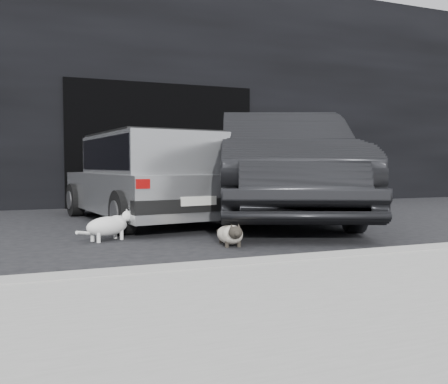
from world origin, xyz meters
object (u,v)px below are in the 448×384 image
object	(u,v)px
silver_hatchback	(148,174)
second_car	(280,166)
cat_white	(110,225)
cat_siamese	(231,234)

from	to	relation	value
silver_hatchback	second_car	size ratio (longest dim) A/B	0.74
silver_hatchback	cat_white	size ratio (longest dim) A/B	5.59
silver_hatchback	second_car	xyz separation A→B (m)	(2.03, -0.47, 0.12)
second_car	silver_hatchback	bearing A→B (deg)	-171.68
second_car	cat_siamese	xyz separation A→B (m)	(-1.66, -2.04, -0.74)
silver_hatchback	cat_siamese	bearing A→B (deg)	-90.68
cat_siamese	cat_white	world-z (taller)	cat_white
silver_hatchback	second_car	world-z (taller)	second_car
cat_white	cat_siamese	bearing A→B (deg)	28.59
silver_hatchback	second_car	bearing A→B (deg)	-22.12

